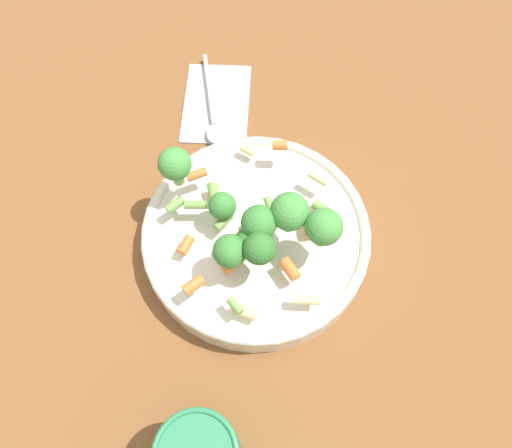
% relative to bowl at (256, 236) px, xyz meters
% --- Properties ---
extents(ground_plane, '(3.00, 3.00, 0.00)m').
position_rel_bowl_xyz_m(ground_plane, '(0.00, 0.00, -0.02)').
color(ground_plane, brown).
extents(bowl, '(0.29, 0.29, 0.04)m').
position_rel_bowl_xyz_m(bowl, '(0.00, 0.00, 0.00)').
color(bowl, silver).
rests_on(bowl, ground_plane).
extents(pasta_salad, '(0.21, 0.24, 0.09)m').
position_rel_bowl_xyz_m(pasta_salad, '(-0.00, -0.01, 0.07)').
color(pasta_salad, '#8CB766').
rests_on(pasta_salad, bowl).
extents(napkin, '(0.13, 0.17, 0.01)m').
position_rel_bowl_xyz_m(napkin, '(-0.02, 0.24, -0.02)').
color(napkin, '#B2BCC6').
rests_on(napkin, ground_plane).
extents(spoon, '(0.03, 0.18, 0.01)m').
position_rel_bowl_xyz_m(spoon, '(-0.03, 0.22, -0.01)').
color(spoon, silver).
rests_on(spoon, napkin).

